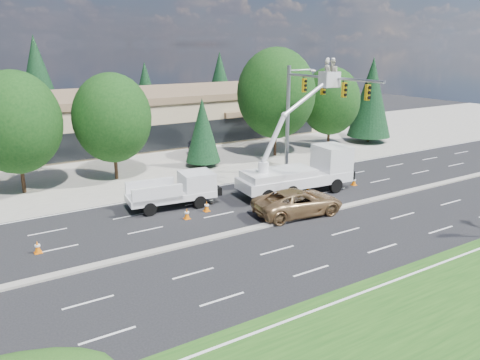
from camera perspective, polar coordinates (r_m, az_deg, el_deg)
ground at (r=27.85m, az=0.66°, el=-6.23°), size 140.00×140.00×0.00m
concrete_apron at (r=45.21m, az=-13.07°, el=2.19°), size 140.00×22.00×0.01m
grass_verge at (r=19.49m, az=22.77°, el=-18.24°), size 140.00×10.00×0.01m
road_median at (r=27.82m, az=0.66°, el=-6.11°), size 120.00×0.55×0.12m
strip_mall at (r=54.07m, az=-16.76°, el=7.23°), size 50.40×15.40×5.50m
tree_front_c at (r=37.30m, az=-25.71°, el=6.33°), size 6.47×6.47×8.98m
tree_front_d at (r=38.68m, az=-15.31°, el=7.30°), size 6.18×6.18×8.58m
tree_front_e at (r=41.90m, az=-4.59°, el=6.09°), size 3.13×3.13×6.17m
tree_front_f at (r=45.69m, az=4.43°, el=10.48°), size 7.53×7.53×10.44m
tree_front_g at (r=50.24m, az=10.96°, el=9.44°), size 6.11×6.11×8.48m
tree_front_h at (r=54.45m, az=15.70°, el=9.70°), size 4.75×4.75×9.35m
tree_back_b at (r=64.61m, az=-23.42°, el=11.10°), size 6.00×6.00×11.83m
tree_back_c at (r=68.30m, az=-11.43°, el=10.72°), size 4.24×4.24×8.35m
tree_back_d at (r=73.30m, az=-2.48°, el=11.91°), size 4.88×4.88×9.62m
signal_mast at (r=37.64m, az=7.94°, el=9.08°), size 2.76×10.16×9.00m
utility_pickup at (r=31.95m, az=-7.65°, el=-1.62°), size 6.08×2.82×2.25m
bucket_truck at (r=34.78m, az=7.93°, el=1.83°), size 8.89×3.43×9.72m
traffic_cone_a at (r=27.13m, az=-23.45°, el=-7.50°), size 0.40×0.40×0.70m
traffic_cone_b at (r=29.79m, az=-6.50°, el=-4.11°), size 0.40×0.40×0.70m
traffic_cone_c at (r=31.00m, az=-4.09°, el=-3.22°), size 0.40×0.40×0.70m
traffic_cone_d at (r=35.14m, az=8.29°, el=-0.99°), size 0.40×0.40×0.70m
traffic_cone_e at (r=37.68m, az=13.73°, el=-0.12°), size 0.40×0.40×0.70m
minivan at (r=30.45m, az=7.12°, el=-2.69°), size 6.24×3.41×1.66m
parked_car_east at (r=45.21m, az=-4.93°, el=3.61°), size 3.24×5.24×1.63m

